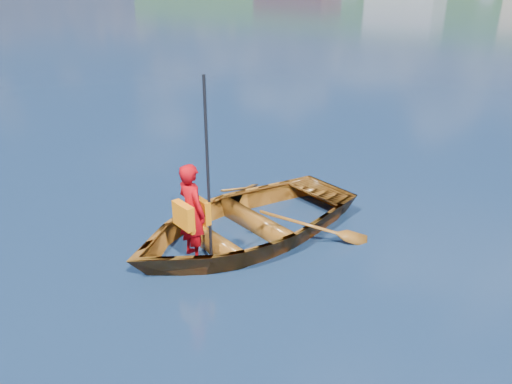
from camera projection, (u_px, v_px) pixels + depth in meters
The scene contains 3 objects.
ground at pixel (210, 209), 7.64m from camera, with size 600.00×600.00×0.00m.
rowboat at pixel (244, 222), 6.78m from camera, with size 3.39×4.06×0.72m.
child_paddler at pixel (192, 212), 5.94m from camera, with size 0.51×0.42×2.24m.
Camera 1 is at (4.37, -5.34, 3.36)m, focal length 35.00 mm.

